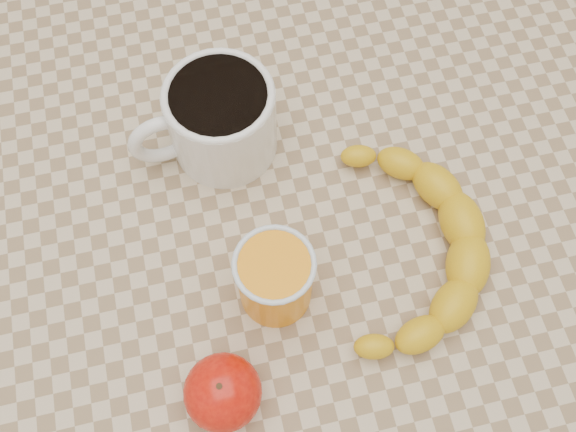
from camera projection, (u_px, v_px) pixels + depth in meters
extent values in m
plane|color=tan|center=(288.00, 368.00, 1.33)|extent=(3.00, 3.00, 0.00)
cube|color=tan|center=(288.00, 232.00, 0.67)|extent=(0.80, 0.80, 0.04)
cube|color=#8E6948|center=(288.00, 249.00, 0.71)|extent=(0.74, 0.74, 0.06)
cylinder|color=#8E6948|center=(46.00, 177.00, 1.11)|extent=(0.05, 0.05, 0.71)
cylinder|color=#8E6948|center=(429.00, 100.00, 1.18)|extent=(0.05, 0.05, 0.71)
cylinder|color=white|center=(222.00, 121.00, 0.64)|extent=(0.12, 0.12, 0.09)
cylinder|color=black|center=(218.00, 97.00, 0.61)|extent=(0.09, 0.09, 0.01)
torus|color=white|center=(218.00, 95.00, 0.60)|extent=(0.11, 0.11, 0.01)
torus|color=white|center=(162.00, 140.00, 0.64)|extent=(0.07, 0.02, 0.07)
cylinder|color=orange|center=(275.00, 280.00, 0.58)|extent=(0.07, 0.07, 0.08)
torus|color=silver|center=(274.00, 264.00, 0.54)|extent=(0.07, 0.07, 0.01)
ellipsoid|color=#A50A05|center=(223.00, 392.00, 0.55)|extent=(0.09, 0.09, 0.06)
cylinder|color=#382311|center=(220.00, 387.00, 0.52)|extent=(0.01, 0.01, 0.01)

